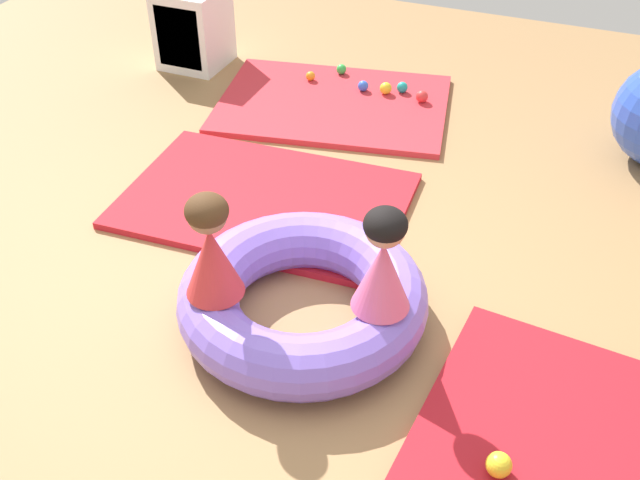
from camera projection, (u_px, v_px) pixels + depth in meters
name	position (u px, v px, depth m)	size (l,w,h in m)	color
ground_plane	(300.00, 312.00, 3.38)	(8.00, 8.00, 0.00)	#9E7549
gym_mat_front	(573.00, 448.00, 2.76)	(1.14, 1.12, 0.04)	#B21923
gym_mat_near_left	(333.00, 104.00, 4.95)	(1.50, 1.09, 0.04)	red
gym_mat_far_left	(265.00, 200.00, 4.05)	(1.52, 1.03, 0.04)	red
inflatable_cushion	(303.00, 297.00, 3.25)	(1.11, 1.11, 0.27)	#8466E0
child_in_red	(211.00, 247.00, 2.94)	(0.32, 0.32, 0.48)	red
child_in_pink	(383.00, 261.00, 2.87)	(0.25, 0.25, 0.48)	#E5608E
play_ball_yellow	(386.00, 88.00, 5.00)	(0.08, 0.08, 0.08)	yellow
play_ball_green	(341.00, 69.00, 5.25)	(0.07, 0.07, 0.07)	green
play_ball_teal	(402.00, 87.00, 5.02)	(0.07, 0.07, 0.07)	teal
play_ball_blue	(363.00, 86.00, 5.04)	(0.07, 0.07, 0.07)	blue
play_ball_orange	(311.00, 76.00, 5.17)	(0.06, 0.06, 0.06)	orange
play_ball_red	(422.00, 97.00, 4.90)	(0.08, 0.08, 0.08)	red
play_ball_yellow_second	(499.00, 465.00, 2.63)	(0.10, 0.10, 0.10)	yellow
storage_cube	(192.00, 29.00, 5.31)	(0.44, 0.44, 0.56)	white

